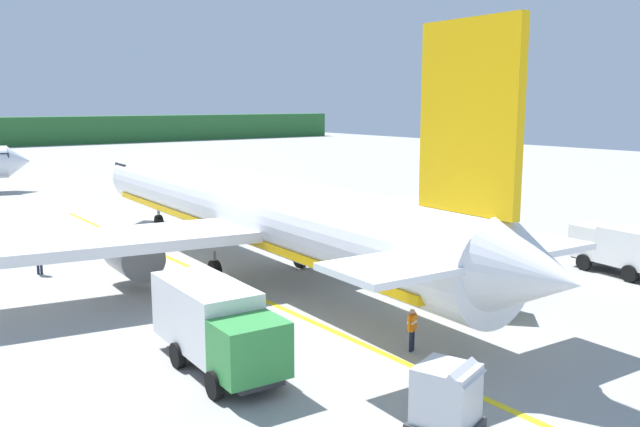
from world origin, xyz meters
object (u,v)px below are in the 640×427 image
service_truck_fuel (630,249)px  service_truck_catering (480,280)px  airliner_foreground (250,210)px  cargo_container_near (447,399)px  service_truck_baggage (215,324)px  crew_marshaller (412,326)px  crew_supervisor (39,256)px

service_truck_fuel → service_truck_catering: bearing=173.6°
airliner_foreground → cargo_container_near: bearing=-104.4°
cargo_container_near → service_truck_baggage: bearing=111.3°
cargo_container_near → service_truck_catering: bearing=36.6°
service_truck_fuel → service_truck_baggage: size_ratio=0.97×
crew_marshaller → airliner_foreground: bearing=84.4°
crew_supervisor → service_truck_fuel: bearing=-36.8°
cargo_container_near → crew_marshaller: bearing=55.2°
airliner_foreground → service_truck_catering: size_ratio=7.15×
service_truck_fuel → crew_marshaller: 17.11m
crew_marshaller → crew_supervisor: (-8.22, 20.08, 0.07)m
crew_marshaller → service_truck_baggage: bearing=156.7°
airliner_foreground → service_truck_catering: (5.13, -11.70, -2.21)m
service_truck_baggage → crew_marshaller: (6.63, -2.85, -0.65)m
service_truck_baggage → crew_marshaller: service_truck_baggage is taller
service_truck_baggage → crew_marshaller: size_ratio=4.16×
airliner_foreground → service_truck_baggage: (-8.01, -11.23, -1.78)m
service_truck_fuel → crew_supervisor: service_truck_fuel is taller
service_truck_catering → crew_marshaller: (-6.51, -2.38, -0.22)m
cargo_container_near → crew_supervisor: size_ratio=1.29×
airliner_foreground → crew_supervisor: bearing=148.0°
service_truck_baggage → service_truck_catering: (13.14, -0.47, -0.43)m
crew_marshaller → service_truck_catering: bearing=20.1°
airliner_foreground → service_truck_baggage: bearing=-125.5°
service_truck_fuel → crew_supervisor: size_ratio=3.79×
cargo_container_near → crew_supervisor: 25.59m
service_truck_catering → crew_supervisor: 23.03m
service_truck_baggage → service_truck_catering: 13.15m
service_truck_baggage → crew_supervisor: (-1.59, 17.23, -0.58)m
airliner_foreground → crew_supervisor: size_ratio=24.04×
service_truck_baggage → crew_supervisor: service_truck_baggage is taller
cargo_container_near → crew_supervisor: (-4.69, 25.16, 0.06)m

